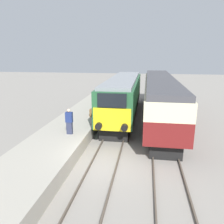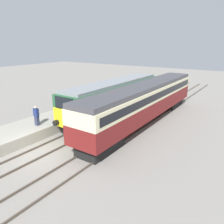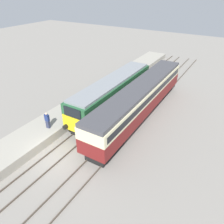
{
  "view_description": "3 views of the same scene",
  "coord_description": "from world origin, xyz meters",
  "px_view_note": "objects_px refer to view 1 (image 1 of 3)",
  "views": [
    {
      "loc": [
        2.13,
        -10.64,
        5.89
      ],
      "look_at": [
        0.0,
        2.87,
        2.28
      ],
      "focal_mm": 35.0,
      "sensor_mm": 36.0,
      "label": 1
    },
    {
      "loc": [
        12.13,
        -8.41,
        7.41
      ],
      "look_at": [
        1.7,
        6.87,
        1.6
      ],
      "focal_mm": 35.0,
      "sensor_mm": 36.0,
      "label": 2
    },
    {
      "loc": [
        11.62,
        -9.61,
        12.95
      ],
      "look_at": [
        1.7,
        6.87,
        1.6
      ],
      "focal_mm": 35.0,
      "sensor_mm": 36.0,
      "label": 3
    }
  ],
  "objects_px": {
    "locomotive": "(123,95)",
    "person_on_platform": "(69,122)",
    "passenger_carriage": "(160,94)",
    "luggage_crate": "(94,113)"
  },
  "relations": [
    {
      "from": "locomotive",
      "to": "person_on_platform",
      "type": "bearing_deg",
      "value": -109.22
    },
    {
      "from": "passenger_carriage",
      "to": "person_on_platform",
      "type": "xyz_separation_m",
      "value": [
        -6.08,
        -7.84,
        -0.63
      ]
    },
    {
      "from": "passenger_carriage",
      "to": "luggage_crate",
      "type": "distance_m",
      "value": 6.59
    },
    {
      "from": "locomotive",
      "to": "luggage_crate",
      "type": "xyz_separation_m",
      "value": [
        -2.09,
        -3.3,
        -0.96
      ]
    },
    {
      "from": "passenger_carriage",
      "to": "luggage_crate",
      "type": "xyz_separation_m",
      "value": [
        -5.49,
        -3.45,
        -1.16
      ]
    },
    {
      "from": "person_on_platform",
      "to": "luggage_crate",
      "type": "xyz_separation_m",
      "value": [
        0.6,
        4.39,
        -0.53
      ]
    },
    {
      "from": "locomotive",
      "to": "passenger_carriage",
      "type": "relative_size",
      "value": 0.78
    },
    {
      "from": "passenger_carriage",
      "to": "person_on_platform",
      "type": "height_order",
      "value": "passenger_carriage"
    },
    {
      "from": "person_on_platform",
      "to": "luggage_crate",
      "type": "relative_size",
      "value": 2.4
    },
    {
      "from": "locomotive",
      "to": "luggage_crate",
      "type": "distance_m",
      "value": 4.02
    }
  ]
}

